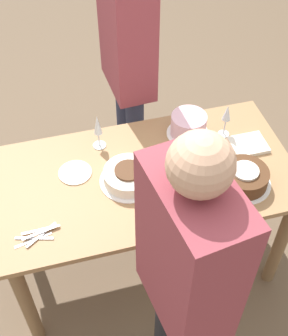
# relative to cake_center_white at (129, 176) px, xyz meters

# --- Properties ---
(ground_plane) EXTENTS (12.00, 12.00, 0.00)m
(ground_plane) POSITION_rel_cake_center_white_xyz_m (0.08, 0.02, -0.81)
(ground_plane) COLOR brown
(dining_table) EXTENTS (1.51, 0.78, 0.78)m
(dining_table) POSITION_rel_cake_center_white_xyz_m (0.08, 0.02, -0.16)
(dining_table) COLOR #9E754C
(dining_table) RESTS_ON ground_plane
(cake_center_white) EXTENTS (0.29, 0.29, 0.08)m
(cake_center_white) POSITION_rel_cake_center_white_xyz_m (0.00, 0.00, 0.00)
(cake_center_white) COLOR white
(cake_center_white) RESTS_ON dining_table
(cake_front_chocolate) EXTENTS (0.27, 0.27, 0.10)m
(cake_front_chocolate) POSITION_rel_cake_center_white_xyz_m (0.53, -0.16, 0.01)
(cake_front_chocolate) COLOR white
(cake_front_chocolate) RESTS_ON dining_table
(cake_back_decorated) EXTENTS (0.23, 0.23, 0.12)m
(cake_back_decorated) POSITION_rel_cake_center_white_xyz_m (0.38, 0.24, 0.02)
(cake_back_decorated) COLOR white
(cake_back_decorated) RESTS_ON dining_table
(wine_glass_near) EXTENTS (0.06, 0.06, 0.20)m
(wine_glass_near) POSITION_rel_cake_center_white_xyz_m (0.57, 0.19, 0.10)
(wine_glass_near) COLOR silver
(wine_glass_near) RESTS_ON dining_table
(wine_glass_far) EXTENTS (0.07, 0.07, 0.18)m
(wine_glass_far) POSITION_rel_cake_center_white_xyz_m (0.33, -0.04, 0.08)
(wine_glass_far) COLOR silver
(wine_glass_far) RESTS_ON dining_table
(wine_glass_extra) EXTENTS (0.07, 0.07, 0.20)m
(wine_glass_extra) POSITION_rel_cake_center_white_xyz_m (-0.09, 0.28, 0.09)
(wine_glass_extra) COLOR silver
(wine_glass_extra) RESTS_ON dining_table
(dessert_plate_left) EXTENTS (0.17, 0.17, 0.01)m
(dessert_plate_left) POSITION_rel_cake_center_white_xyz_m (-0.25, 0.12, -0.03)
(dessert_plate_left) COLOR beige
(dessert_plate_left) RESTS_ON dining_table
(fork_pile) EXTENTS (0.21, 0.11, 0.01)m
(fork_pile) POSITION_rel_cake_center_white_xyz_m (-0.46, -0.21, -0.03)
(fork_pile) COLOR silver
(fork_pile) RESTS_ON dining_table
(napkin_stack) EXTENTS (0.18, 0.15, 0.02)m
(napkin_stack) POSITION_rel_cake_center_white_xyz_m (0.66, 0.07, -0.03)
(napkin_stack) COLOR silver
(napkin_stack) RESTS_ON dining_table
(person_cutting) EXTENTS (0.27, 0.43, 1.70)m
(person_cutting) POSITION_rel_cake_center_white_xyz_m (0.04, -0.70, 0.22)
(person_cutting) COLOR #232328
(person_cutting) RESTS_ON ground_plane
(person_watching) EXTENTS (0.25, 0.41, 1.66)m
(person_watching) POSITION_rel_cake_center_white_xyz_m (0.17, 0.71, 0.19)
(person_watching) COLOR #2D334C
(person_watching) RESTS_ON ground_plane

